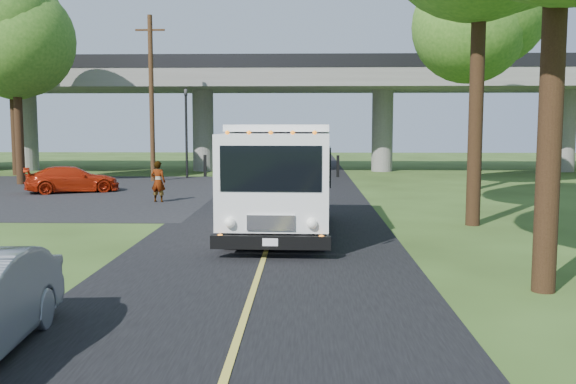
{
  "coord_description": "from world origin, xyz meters",
  "views": [
    {
      "loc": [
        1.02,
        -11.03,
        3.17
      ],
      "look_at": [
        0.57,
        3.66,
        1.6
      ],
      "focal_mm": 40.0,
      "sensor_mm": 36.0,
      "label": 1
    }
  ],
  "objects_px": {
    "tree_left_far": "(13,53)",
    "pedestrian": "(158,182)",
    "step_van": "(281,175)",
    "tree_right_far": "(483,13)",
    "utility_pole": "(152,97)",
    "tree_left_lot": "(17,30)",
    "red_sedan": "(72,179)",
    "traffic_signal": "(186,123)"
  },
  "relations": [
    {
      "from": "tree_left_far",
      "to": "pedestrian",
      "type": "distance_m",
      "value": 18.97
    },
    {
      "from": "tree_left_far",
      "to": "step_van",
      "type": "xyz_separation_m",
      "value": [
        17.07,
        -20.58,
        -5.74
      ]
    },
    {
      "from": "tree_right_far",
      "to": "tree_left_far",
      "type": "xyz_separation_m",
      "value": [
        -26.0,
        8.0,
        -0.85
      ]
    },
    {
      "from": "utility_pole",
      "to": "step_van",
      "type": "height_order",
      "value": "utility_pole"
    },
    {
      "from": "tree_left_lot",
      "to": "tree_left_far",
      "type": "relative_size",
      "value": 1.06
    },
    {
      "from": "tree_right_far",
      "to": "tree_left_lot",
      "type": "relative_size",
      "value": 1.05
    },
    {
      "from": "utility_pole",
      "to": "red_sedan",
      "type": "distance_m",
      "value": 7.47
    },
    {
      "from": "traffic_signal",
      "to": "tree_left_far",
      "type": "distance_m",
      "value": 11.75
    },
    {
      "from": "utility_pole",
      "to": "red_sedan",
      "type": "xyz_separation_m",
      "value": [
        -2.35,
        -5.87,
        -3.99
      ]
    },
    {
      "from": "traffic_signal",
      "to": "tree_right_far",
      "type": "bearing_deg",
      "value": -22.07
    },
    {
      "from": "step_van",
      "to": "red_sedan",
      "type": "xyz_separation_m",
      "value": [
        -10.12,
        10.87,
        -1.1
      ]
    },
    {
      "from": "tree_right_far",
      "to": "step_van",
      "type": "xyz_separation_m",
      "value": [
        -8.93,
        -12.58,
        -6.59
      ]
    },
    {
      "from": "red_sedan",
      "to": "tree_left_lot",
      "type": "bearing_deg",
      "value": 22.81
    },
    {
      "from": "tree_left_far",
      "to": "red_sedan",
      "type": "xyz_separation_m",
      "value": [
        6.95,
        -9.71,
        -6.84
      ]
    },
    {
      "from": "tree_right_far",
      "to": "pedestrian",
      "type": "bearing_deg",
      "value": -159.53
    },
    {
      "from": "utility_pole",
      "to": "tree_left_lot",
      "type": "bearing_deg",
      "value": -161.03
    },
    {
      "from": "red_sedan",
      "to": "pedestrian",
      "type": "bearing_deg",
      "value": -150.6
    },
    {
      "from": "utility_pole",
      "to": "pedestrian",
      "type": "distance_m",
      "value": 10.49
    },
    {
      "from": "red_sedan",
      "to": "step_van",
      "type": "bearing_deg",
      "value": -161.05
    },
    {
      "from": "pedestrian",
      "to": "utility_pole",
      "type": "bearing_deg",
      "value": -62.34
    },
    {
      "from": "traffic_signal",
      "to": "tree_left_lot",
      "type": "relative_size",
      "value": 0.5
    },
    {
      "from": "tree_left_far",
      "to": "step_van",
      "type": "height_order",
      "value": "tree_left_far"
    },
    {
      "from": "tree_right_far",
      "to": "pedestrian",
      "type": "xyz_separation_m",
      "value": [
        -14.21,
        -5.3,
        -7.46
      ]
    },
    {
      "from": "tree_left_lot",
      "to": "pedestrian",
      "type": "relative_size",
      "value": 6.23
    },
    {
      "from": "utility_pole",
      "to": "tree_left_far",
      "type": "relative_size",
      "value": 0.91
    },
    {
      "from": "tree_left_lot",
      "to": "step_van",
      "type": "distance_m",
      "value": 21.19
    },
    {
      "from": "tree_left_far",
      "to": "utility_pole",
      "type": "bearing_deg",
      "value": -22.43
    },
    {
      "from": "traffic_signal",
      "to": "tree_left_far",
      "type": "height_order",
      "value": "tree_left_far"
    },
    {
      "from": "traffic_signal",
      "to": "pedestrian",
      "type": "distance_m",
      "value": 11.75
    },
    {
      "from": "tree_left_far",
      "to": "tree_left_lot",
      "type": "bearing_deg",
      "value": -63.43
    },
    {
      "from": "traffic_signal",
      "to": "tree_right_far",
      "type": "distance_m",
      "value": 17.18
    },
    {
      "from": "red_sedan",
      "to": "pedestrian",
      "type": "distance_m",
      "value": 6.04
    },
    {
      "from": "utility_pole",
      "to": "pedestrian",
      "type": "relative_size",
      "value": 5.34
    },
    {
      "from": "traffic_signal",
      "to": "pedestrian",
      "type": "xyz_separation_m",
      "value": [
        1.0,
        -11.47,
        -2.36
      ]
    },
    {
      "from": "pedestrian",
      "to": "step_van",
      "type": "bearing_deg",
      "value": 138.84
    },
    {
      "from": "tree_right_far",
      "to": "tree_left_lot",
      "type": "distance_m",
      "value": 23.09
    },
    {
      "from": "red_sedan",
      "to": "tree_left_far",
      "type": "bearing_deg",
      "value": 11.6
    },
    {
      "from": "step_van",
      "to": "traffic_signal",
      "type": "bearing_deg",
      "value": 110.14
    },
    {
      "from": "utility_pole",
      "to": "tree_left_far",
      "type": "height_order",
      "value": "tree_left_far"
    },
    {
      "from": "step_van",
      "to": "red_sedan",
      "type": "distance_m",
      "value": 14.89
    },
    {
      "from": "utility_pole",
      "to": "red_sedan",
      "type": "height_order",
      "value": "utility_pole"
    },
    {
      "from": "utility_pole",
      "to": "red_sedan",
      "type": "relative_size",
      "value": 2.15
    }
  ]
}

